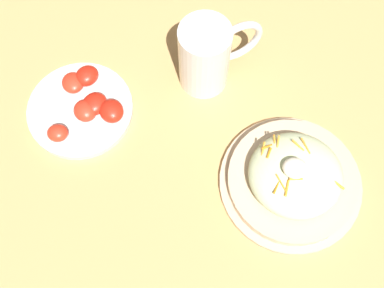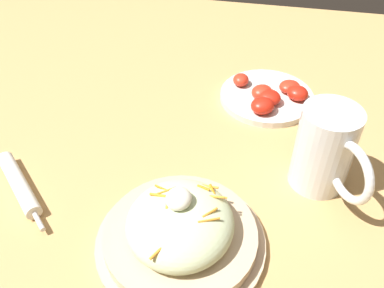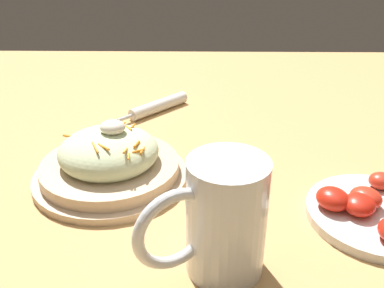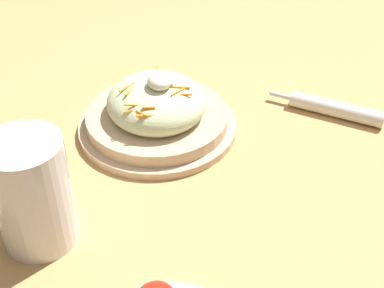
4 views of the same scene
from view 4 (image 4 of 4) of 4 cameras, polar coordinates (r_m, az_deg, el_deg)
The scene contains 4 objects.
ground_plane at distance 0.72m, azimuth 2.00°, elevation -3.62°, with size 1.43×1.43×0.00m, color tan.
salad_plate at distance 0.79m, azimuth -3.75°, elevation 3.46°, with size 0.24×0.24×0.10m.
beer_mug at distance 0.63m, azimuth -16.82°, elevation -5.35°, with size 0.14×0.11×0.14m.
napkin_roll at distance 0.86m, azimuth 15.05°, elevation 3.65°, with size 0.14×0.14×0.02m.
Camera 4 is at (0.51, -0.19, 0.48)m, focal length 49.88 mm.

